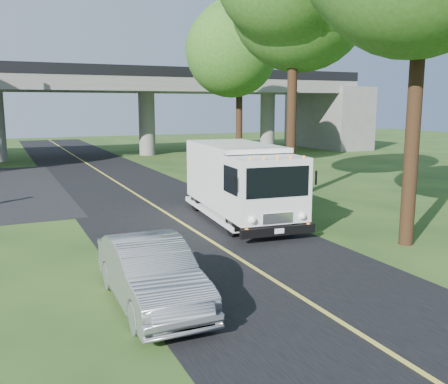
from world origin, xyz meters
TOP-DOWN VIEW (x-y plane):
  - ground at (0.00, 0.00)m, footprint 120.00×120.00m
  - road at (0.00, 10.00)m, footprint 7.00×90.00m
  - lane_line at (0.00, 10.00)m, footprint 0.12×90.00m
  - overpass at (0.00, 32.00)m, footprint 54.00×10.00m
  - tree_right_far at (9.21, 19.84)m, footprint 5.77×5.67m
  - step_van at (2.21, 6.15)m, footprint 3.14×7.07m
  - silver_sedan at (-3.20, -0.33)m, footprint 1.58×4.45m

SIDE VIEW (x-z plane):
  - ground at x=0.00m, z-range 0.00..0.00m
  - road at x=0.00m, z-range 0.00..0.02m
  - lane_line at x=0.00m, z-range 0.03..0.03m
  - silver_sedan at x=-3.20m, z-range 0.00..1.46m
  - step_van at x=2.21m, z-range 0.13..3.01m
  - overpass at x=0.00m, z-range 0.91..8.21m
  - tree_right_far at x=9.21m, z-range 2.81..13.80m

